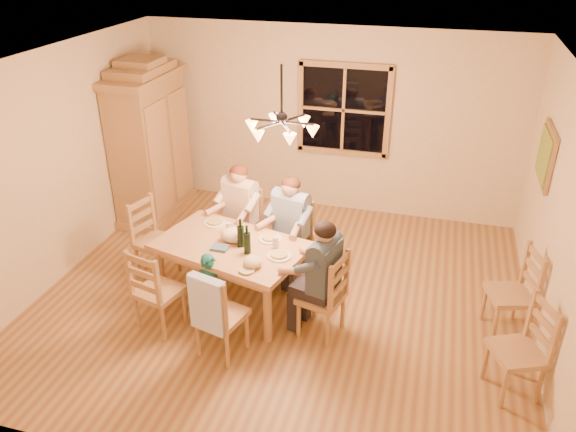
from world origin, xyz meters
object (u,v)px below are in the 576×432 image
(chair_spare_front, at_px, (514,365))
(wine_bottle_b, at_px, (247,239))
(adult_woman, at_px, (239,203))
(adult_plaid_man, at_px, (290,216))
(armoire, at_px, (151,146))
(chair_near_right, at_px, (222,327))
(chair_far_left, at_px, (241,240))
(dining_table, at_px, (231,252))
(chandelier, at_px, (282,127))
(chair_end_left, at_px, (157,253))
(chair_far_right, at_px, (290,255))
(child, at_px, (211,291))
(adult_slate_man, at_px, (323,265))
(chair_near_left, at_px, (160,303))
(wine_bottle_a, at_px, (241,233))
(chair_spare_back, at_px, (507,307))
(chair_end_right, at_px, (321,309))

(chair_spare_front, bearing_deg, wine_bottle_b, 55.10)
(adult_woman, xyz_separation_m, adult_plaid_man, (0.70, -0.18, 0.00))
(armoire, relative_size, chair_near_right, 2.32)
(chair_far_left, distance_m, wine_bottle_b, 1.24)
(adult_plaid_man, bearing_deg, chair_spare_front, 166.62)
(chair_spare_front, bearing_deg, dining_table, 53.51)
(armoire, bearing_deg, chandelier, -33.46)
(armoire, bearing_deg, chair_end_left, -62.46)
(chair_far_right, height_order, child, chair_far_right)
(adult_slate_man, distance_m, wine_bottle_b, 0.87)
(chair_far_right, distance_m, chair_near_left, 1.69)
(armoire, distance_m, dining_table, 2.66)
(chair_far_right, bearing_deg, adult_plaid_man, -165.54)
(chair_spare_front, bearing_deg, child, 62.55)
(dining_table, relative_size, chair_near_right, 1.84)
(armoire, relative_size, child, 2.62)
(chair_end_left, relative_size, child, 1.13)
(wine_bottle_a, bearing_deg, chair_far_right, 61.15)
(chair_far_right, relative_size, adult_woman, 1.13)
(armoire, distance_m, chair_spare_back, 5.17)
(chair_near_left, bearing_deg, chair_far_right, 64.80)
(chair_end_left, distance_m, adult_woman, 1.18)
(chair_far_right, height_order, wine_bottle_a, wine_bottle_a)
(chair_end_right, relative_size, chair_spare_back, 1.00)
(chair_spare_back, bearing_deg, armoire, 55.65)
(chair_end_left, xyz_separation_m, wine_bottle_a, (1.22, -0.29, 0.62))
(wine_bottle_a, bearing_deg, wine_bottle_b, -45.81)
(chandelier, bearing_deg, adult_slate_man, -41.88)
(armoire, xyz_separation_m, chair_far_left, (1.70, -0.98, -0.75))
(armoire, distance_m, chair_far_right, 2.77)
(chair_far_left, bearing_deg, child, 110.66)
(chair_end_left, height_order, adult_plaid_man, adult_plaid_man)
(chair_far_left, bearing_deg, chair_end_right, 153.43)
(chair_far_left, height_order, chair_end_right, same)
(armoire, relative_size, chair_far_right, 2.32)
(chair_far_right, xyz_separation_m, child, (-0.56, -1.14, 0.14))
(chandelier, distance_m, dining_table, 1.53)
(wine_bottle_a, bearing_deg, child, -111.52)
(chair_far_left, distance_m, chair_near_right, 1.73)
(armoire, height_order, chair_far_left, armoire)
(armoire, height_order, chair_spare_front, armoire)
(wine_bottle_b, height_order, chair_spare_front, wine_bottle_b)
(child, relative_size, chair_spare_back, 0.89)
(chair_far_left, relative_size, chair_end_left, 1.00)
(chandelier, distance_m, wine_bottle_a, 1.24)
(dining_table, distance_m, chair_near_left, 0.94)
(adult_slate_man, height_order, chair_spare_front, adult_slate_man)
(dining_table, bearing_deg, child, -96.96)
(wine_bottle_b, xyz_separation_m, child, (-0.30, -0.35, -0.49))
(chair_end_right, xyz_separation_m, child, (-1.15, -0.19, 0.14))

